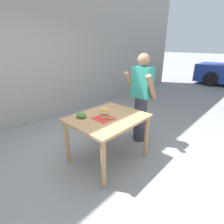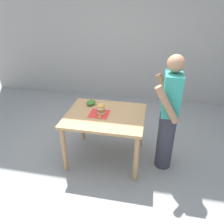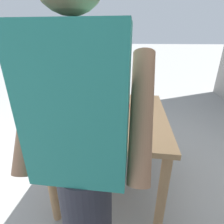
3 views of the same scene
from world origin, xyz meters
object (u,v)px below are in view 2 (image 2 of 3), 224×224
(patio_table, at_px, (105,121))
(side_salad, at_px, (91,103))
(diner_across_table, at_px, (169,114))
(pickle_spear, at_px, (100,117))
(sandwich, at_px, (101,109))

(patio_table, height_order, side_salad, side_salad)
(side_salad, bearing_deg, patio_table, 46.41)
(side_salad, distance_m, diner_across_table, 1.23)
(pickle_spear, xyz_separation_m, side_salad, (-0.39, -0.24, 0.02))
(pickle_spear, xyz_separation_m, diner_across_table, (-0.09, 0.94, 0.10))
(sandwich, relative_size, side_salad, 1.11)
(sandwich, height_order, side_salad, sandwich)
(patio_table, bearing_deg, diner_across_table, 88.67)
(pickle_spear, bearing_deg, diner_across_table, 95.52)
(patio_table, relative_size, diner_across_table, 0.68)
(sandwich, xyz_separation_m, diner_across_table, (0.03, 0.95, 0.03))
(patio_table, height_order, sandwich, sandwich)
(side_salad, bearing_deg, pickle_spear, 31.45)
(diner_across_table, bearing_deg, pickle_spear, -84.48)
(diner_across_table, bearing_deg, side_salad, -104.34)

